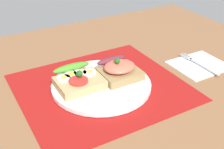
# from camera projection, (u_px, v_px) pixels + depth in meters

# --- Properties ---
(ground_plane) EXTENTS (1.20, 0.90, 0.03)m
(ground_plane) POSITION_uv_depth(u_px,v_px,m) (102.00, 93.00, 0.74)
(ground_plane) COLOR brown
(placemat) EXTENTS (0.39, 0.35, 0.00)m
(placemat) POSITION_uv_depth(u_px,v_px,m) (101.00, 87.00, 0.73)
(placemat) COLOR maroon
(placemat) RESTS_ON ground_plane
(plate) EXTENTS (0.24, 0.24, 0.01)m
(plate) POSITION_uv_depth(u_px,v_px,m) (101.00, 85.00, 0.72)
(plate) COLOR white
(plate) RESTS_ON placemat
(sandwich_egg_tomato) EXTENTS (0.11, 0.10, 0.04)m
(sandwich_egg_tomato) POSITION_uv_depth(u_px,v_px,m) (78.00, 80.00, 0.70)
(sandwich_egg_tomato) COLOR tan
(sandwich_egg_tomato) RESTS_ON plate
(sandwich_salmon) EXTENTS (0.10, 0.10, 0.06)m
(sandwich_salmon) POSITION_uv_depth(u_px,v_px,m) (119.00, 70.00, 0.73)
(sandwich_salmon) COLOR olive
(sandwich_salmon) RESTS_ON plate
(napkin) EXTENTS (0.14, 0.12, 0.01)m
(napkin) POSITION_uv_depth(u_px,v_px,m) (199.00, 64.00, 0.82)
(napkin) COLOR white
(napkin) RESTS_ON ground_plane
(fork) EXTENTS (0.02, 0.14, 0.00)m
(fork) POSITION_uv_depth(u_px,v_px,m) (198.00, 63.00, 0.82)
(fork) COLOR #B7B7BC
(fork) RESTS_ON napkin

